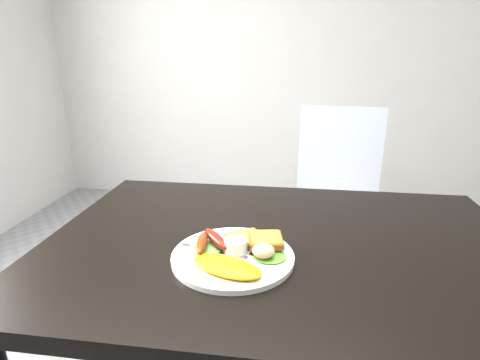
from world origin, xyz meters
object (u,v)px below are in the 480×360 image
dining_chair (340,214)px  person (210,184)px  plate (233,257)px  dining_table (282,247)px

dining_chair → person: 0.67m
plate → dining_chair: bearing=69.5°
dining_chair → plate: (-0.38, -1.00, 0.31)m
dining_table → dining_chair: dining_table is taller
plate → dining_table: bearing=44.7°
person → plate: bearing=117.3°
dining_chair → person: (-0.61, -0.19, 0.19)m
person → plate: size_ratio=4.59×
dining_table → person: person is taller
dining_chair → plate: 1.11m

